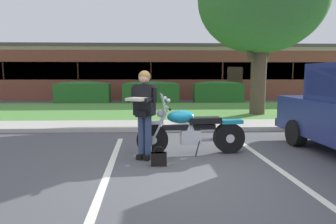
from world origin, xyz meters
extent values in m
plane|color=#4C4C51|center=(0.00, 0.00, 0.00)|extent=(140.00, 140.00, 0.00)
cube|color=#B7B2A8|center=(0.00, 3.36, 0.06)|extent=(60.00, 0.20, 0.12)
cube|color=#B7B2A8|center=(0.00, 4.21, 0.04)|extent=(60.00, 1.50, 0.08)
cube|color=#518E3D|center=(0.00, 8.14, 0.03)|extent=(60.00, 6.36, 0.06)
cube|color=silver|center=(-1.44, 0.20, 0.00)|extent=(0.29, 4.40, 0.01)
cube|color=silver|center=(1.50, 0.20, 0.00)|extent=(0.29, 4.40, 0.01)
cylinder|color=black|center=(-0.69, 0.86, 0.32)|extent=(0.65, 0.15, 0.64)
cylinder|color=silver|center=(-0.69, 0.86, 0.32)|extent=(0.19, 0.13, 0.18)
cylinder|color=black|center=(0.90, 0.98, 0.32)|extent=(0.65, 0.23, 0.64)
cylinder|color=silver|center=(0.90, 0.98, 0.32)|extent=(0.19, 0.21, 0.18)
cube|color=silver|center=(-0.69, 0.86, 0.67)|extent=(0.45, 0.17, 0.06)
cube|color=teal|center=(0.95, 0.98, 0.66)|extent=(0.45, 0.23, 0.08)
cylinder|color=silver|center=(-0.55, 0.79, 0.60)|extent=(0.31, 0.07, 0.58)
cylinder|color=silver|center=(-0.56, 0.95, 0.60)|extent=(0.31, 0.07, 0.58)
sphere|color=silver|center=(-0.52, 0.87, 0.86)|extent=(0.17, 0.17, 0.17)
cylinder|color=silver|center=(-0.38, 0.88, 0.98)|extent=(0.09, 0.72, 0.03)
cylinder|color=black|center=(-0.35, 0.52, 0.98)|extent=(0.05, 0.10, 0.04)
cylinder|color=black|center=(-0.41, 1.24, 0.98)|extent=(0.05, 0.10, 0.04)
sphere|color=silver|center=(-0.38, 0.58, 1.14)|extent=(0.08, 0.08, 0.08)
sphere|color=silver|center=(-0.42, 1.18, 1.14)|extent=(0.08, 0.08, 0.08)
cube|color=#B2BCC6|center=(-0.46, 0.88, 1.08)|extent=(0.17, 0.37, 0.35)
cube|color=black|center=(0.06, 0.91, 0.56)|extent=(1.10, 0.18, 0.10)
ellipsoid|color=teal|center=(-0.11, 0.90, 0.78)|extent=(0.58, 0.36, 0.26)
cube|color=black|center=(0.39, 0.94, 0.70)|extent=(0.66, 0.33, 0.12)
cube|color=silver|center=(0.09, 0.92, 0.36)|extent=(0.42, 0.27, 0.28)
cylinder|color=silver|center=(0.05, 0.91, 0.52)|extent=(0.18, 0.13, 0.21)
cylinder|color=silver|center=(0.12, 0.92, 0.52)|extent=(0.18, 0.13, 0.21)
cylinder|color=silver|center=(0.44, 1.08, 0.26)|extent=(0.60, 0.13, 0.08)
cylinder|color=silver|center=(0.64, 1.10, 0.26)|extent=(0.60, 0.13, 0.08)
cylinder|color=black|center=(0.22, 0.77, 0.15)|extent=(0.12, 0.12, 0.30)
cube|color=black|center=(-0.78, 0.55, 0.05)|extent=(0.20, 0.26, 0.10)
cube|color=black|center=(-0.91, 0.61, 0.05)|extent=(0.20, 0.26, 0.10)
cylinder|color=navy|center=(-0.77, 0.57, 0.43)|extent=(0.14, 0.14, 0.86)
cylinder|color=navy|center=(-0.90, 0.63, 0.43)|extent=(0.14, 0.14, 0.86)
cube|color=black|center=(-0.83, 0.60, 1.15)|extent=(0.44, 0.35, 0.58)
cube|color=black|center=(-0.83, 0.60, 1.42)|extent=(0.35, 0.30, 0.06)
sphere|color=tan|center=(-0.83, 0.60, 1.56)|extent=(0.21, 0.21, 0.21)
sphere|color=olive|center=(-0.83, 0.61, 1.59)|extent=(0.23, 0.23, 0.23)
cube|color=black|center=(-0.89, 0.48, 0.90)|extent=(0.24, 0.18, 0.12)
cylinder|color=black|center=(-0.75, 0.39, 1.17)|extent=(0.22, 0.35, 0.09)
cylinder|color=black|center=(-1.04, 0.52, 1.17)|extent=(0.22, 0.35, 0.09)
cylinder|color=black|center=(-0.64, 0.50, 1.25)|extent=(0.10, 0.10, 0.28)
cylinder|color=black|center=(-1.04, 0.67, 1.25)|extent=(0.10, 0.10, 0.28)
cube|color=beige|center=(-0.95, 0.33, 1.19)|extent=(0.42, 0.42, 0.05)
cube|color=black|center=(-0.57, 0.16, 0.12)|extent=(0.28, 0.12, 0.24)
cube|color=black|center=(-0.57, 0.16, 0.22)|extent=(0.28, 0.13, 0.04)
torus|color=black|center=(-0.57, 0.16, 0.26)|extent=(0.20, 0.02, 0.20)
cube|color=black|center=(3.46, 2.48, 0.40)|extent=(1.90, 0.16, 0.20)
cylinder|color=black|center=(2.60, 1.52, 0.30)|extent=(0.26, 0.61, 0.60)
cylinder|color=#4C3D2D|center=(3.43, 6.50, 1.34)|extent=(0.60, 0.60, 2.68)
cylinder|color=#4C3D2D|center=(3.82, 6.50, 2.79)|extent=(0.21, 0.96, 1.38)
cylinder|color=#4C3D2D|center=(2.96, 6.50, 2.88)|extent=(0.21, 1.13, 1.58)
cube|color=#286028|center=(-4.75, 11.65, 0.55)|extent=(3.02, 0.90, 1.10)
ellipsoid|color=#286028|center=(-4.75, 11.65, 1.10)|extent=(2.87, 0.84, 0.28)
cube|color=#286028|center=(-0.90, 11.65, 0.55)|extent=(3.17, 0.90, 1.10)
ellipsoid|color=#286028|center=(-0.90, 11.65, 1.10)|extent=(3.01, 0.84, 0.28)
cube|color=#286028|center=(2.95, 11.65, 0.55)|extent=(2.78, 0.90, 1.10)
ellipsoid|color=#286028|center=(2.95, 11.65, 1.10)|extent=(2.64, 0.84, 0.28)
cube|color=brown|center=(-0.93, 18.07, 1.69)|extent=(26.76, 9.04, 3.37)
cube|color=#998466|center=(-0.93, 13.60, 3.25)|extent=(26.76, 0.10, 0.24)
cube|color=#4C4742|center=(-0.93, 18.07, 3.47)|extent=(27.03, 9.13, 0.20)
cube|color=#1E282D|center=(-0.93, 13.59, 1.85)|extent=(22.74, 0.06, 1.10)
cube|color=brown|center=(-10.03, 13.58, 1.85)|extent=(0.08, 0.04, 1.20)
cube|color=brown|center=(-5.48, 13.58, 1.85)|extent=(0.08, 0.04, 1.20)
cube|color=brown|center=(-0.93, 13.58, 1.85)|extent=(0.08, 0.04, 1.20)
cube|color=brown|center=(3.62, 13.58, 1.85)|extent=(0.08, 0.04, 1.20)
cube|color=brown|center=(8.17, 13.58, 1.85)|extent=(0.08, 0.04, 1.20)
cube|color=#473323|center=(4.42, 13.60, 1.05)|extent=(1.00, 0.08, 2.10)
camera|label=1|loc=(-0.61, -4.91, 1.63)|focal=31.09mm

